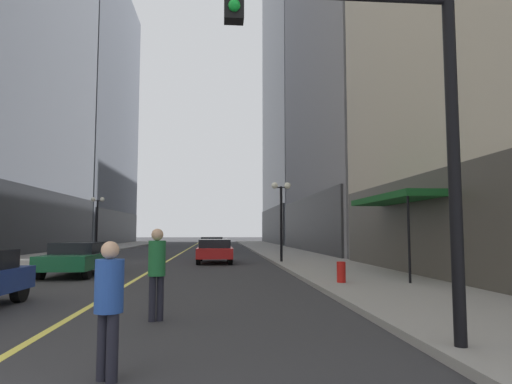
{
  "coord_description": "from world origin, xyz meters",
  "views": [
    {
      "loc": [
        3.0,
        -3.7,
        1.76
      ],
      "look_at": [
        5.62,
        27.82,
        4.5
      ],
      "focal_mm": 31.94,
      "sensor_mm": 36.0,
      "label": 1
    }
  ],
  "objects": [
    {
      "name": "street_lamp_left_far",
      "position": [
        -6.4,
        32.62,
        3.26
      ],
      "size": [
        1.06,
        0.36,
        4.43
      ],
      "color": "black",
      "rests_on": "ground"
    },
    {
      "name": "storefront_awning_right",
      "position": [
        9.69,
        13.08,
        2.99
      ],
      "size": [
        1.6,
        5.99,
        3.12
      ],
      "color": "#144C1E",
      "rests_on": "ground"
    },
    {
      "name": "pedestrian_in_blue_hoodie",
      "position": [
        1.7,
        1.94,
        0.95
      ],
      "size": [
        0.47,
        0.47,
        1.64
      ],
      "color": "black",
      "rests_on": "ground"
    },
    {
      "name": "ground_plane",
      "position": [
        0.0,
        35.0,
        0.0
      ],
      "size": [
        200.0,
        200.0,
        0.0
      ],
      "primitive_type": "plane",
      "color": "#2D2D30"
    },
    {
      "name": "car_red",
      "position": [
        2.82,
        22.09,
        0.72
      ],
      "size": [
        1.94,
        4.36,
        1.32
      ],
      "color": "#B21919",
      "rests_on": "ground"
    },
    {
      "name": "car_grey",
      "position": [
        2.55,
        32.71,
        0.72
      ],
      "size": [
        1.99,
        4.3,
        1.32
      ],
      "color": "slate",
      "rests_on": "ground"
    },
    {
      "name": "building_right_mid",
      "position": [
        15.86,
        34.5,
        19.23
      ],
      "size": [
        10.93,
        24.0,
        38.63
      ],
      "color": "gray",
      "rests_on": "ground"
    },
    {
      "name": "building_right_far",
      "position": [
        16.4,
        60.0,
        22.17
      ],
      "size": [
        12.0,
        26.0,
        44.52
      ],
      "color": "slate",
      "rests_on": "ground"
    },
    {
      "name": "fire_hydrant_right",
      "position": [
        6.9,
        10.61,
        0.4
      ],
      "size": [
        0.28,
        0.28,
        0.8
      ],
      "primitive_type": "cylinder",
      "color": "red",
      "rests_on": "ground"
    },
    {
      "name": "traffic_light_near_right",
      "position": [
        5.35,
        2.56,
        3.74
      ],
      "size": [
        3.43,
        0.35,
        5.65
      ],
      "color": "black",
      "rests_on": "ground"
    },
    {
      "name": "car_green",
      "position": [
        -2.65,
        15.46,
        0.72
      ],
      "size": [
        1.9,
        4.76,
        1.32
      ],
      "color": "#196038",
      "rests_on": "ground"
    },
    {
      "name": "sidewalk_right",
      "position": [
        8.25,
        35.0,
        0.07
      ],
      "size": [
        4.5,
        78.0,
        0.15
      ],
      "primitive_type": "cube",
      "color": "gray",
      "rests_on": "ground"
    },
    {
      "name": "building_left_far",
      "position": [
        -17.79,
        60.0,
        18.52
      ],
      "size": [
        14.79,
        26.0,
        37.16
      ],
      "color": "slate",
      "rests_on": "ground"
    },
    {
      "name": "sidewalk_left",
      "position": [
        -8.25,
        35.0,
        0.07
      ],
      "size": [
        4.5,
        78.0,
        0.15
      ],
      "primitive_type": "cube",
      "color": "gray",
      "rests_on": "ground"
    },
    {
      "name": "street_lamp_right_mid",
      "position": [
        6.4,
        20.75,
        3.26
      ],
      "size": [
        1.06,
        0.36,
        4.43
      ],
      "color": "black",
      "rests_on": "ground"
    },
    {
      "name": "pedestrian_in_green_parka",
      "position": [
        1.79,
        5.56,
        1.07
      ],
      "size": [
        0.46,
        0.46,
        1.81
      ],
      "color": "black",
      "rests_on": "ground"
    },
    {
      "name": "lane_centre_stripe",
      "position": [
        0.0,
        35.0,
        0.0
      ],
      "size": [
        0.16,
        70.0,
        0.01
      ],
      "primitive_type": "cube",
      "color": "#E5D64C",
      "rests_on": "ground"
    }
  ]
}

